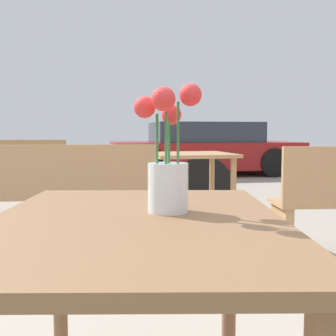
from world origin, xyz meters
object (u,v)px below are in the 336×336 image
object	(u,v)px
flower_vase	(168,168)
parked_car	(204,149)
table_front	(137,259)
bicycle	(165,182)
bench_middle	(27,193)
table_back	(191,169)

from	to	relation	value
flower_vase	parked_car	world-z (taller)	parked_car
table_front	bicycle	distance (m)	3.96
bench_middle	parked_car	size ratio (longest dim) A/B	0.47
flower_vase	bench_middle	distance (m)	2.39
table_back	bicycle	world-z (taller)	bicycle
flower_vase	bench_middle	bearing A→B (deg)	113.51
bench_middle	flower_vase	bearing A→B (deg)	-66.49
bicycle	parked_car	xyz separation A→B (m)	(1.13, 4.34, 0.20)
table_front	flower_vase	xyz separation A→B (m)	(0.08, 0.07, 0.22)
table_front	table_back	distance (m)	2.71
table_front	bicycle	xyz separation A→B (m)	(0.30, 3.94, -0.28)
flower_vase	bicycle	distance (m)	3.91
bicycle	parked_car	bearing A→B (deg)	75.37
table_front	table_back	size ratio (longest dim) A/B	1.28
flower_vase	table_back	size ratio (longest dim) A/B	0.43
bench_middle	table_back	world-z (taller)	bench_middle
table_back	parked_car	world-z (taller)	parked_car
flower_vase	table_back	bearing A→B (deg)	81.64
bench_middle	parked_car	distance (m)	6.47
bench_middle	bicycle	size ratio (longest dim) A/B	1.32
table_front	table_back	world-z (taller)	table_back
table_back	parked_car	bearing A→B (deg)	80.20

